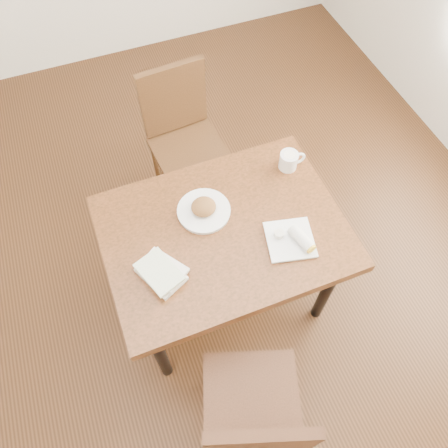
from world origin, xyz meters
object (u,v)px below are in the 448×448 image
object	(u,v)px
plate_burrito	(293,239)
chair_far	(183,133)
plate_scone	(204,209)
table	(224,239)
coffee_mug	(289,160)
chair_near	(254,418)
book_stack	(161,272)

from	to	relation	value
plate_burrito	chair_far	bearing A→B (deg)	101.77
chair_far	plate_scone	size ratio (longest dim) A/B	3.72
chair_far	plate_burrito	xyz separation A→B (m)	(0.21, -1.02, 0.22)
table	chair_far	distance (m)	0.85
table	coffee_mug	world-z (taller)	coffee_mug
chair_near	book_stack	size ratio (longest dim) A/B	3.80
table	chair_far	world-z (taller)	chair_far
table	book_stack	bearing A→B (deg)	-160.95
table	chair_near	xyz separation A→B (m)	(-0.17, -0.78, -0.12)
chair_near	plate_burrito	xyz separation A→B (m)	(0.44, 0.61, 0.22)
chair_near	plate_scone	bearing A→B (deg)	82.73
plate_scone	book_stack	distance (m)	0.37
chair_near	plate_scone	size ratio (longest dim) A/B	3.72
coffee_mug	table	bearing A→B (deg)	-152.24
table	plate_burrito	xyz separation A→B (m)	(0.27, -0.18, 0.11)
chair_near	coffee_mug	bearing A→B (deg)	58.73
chair_far	book_stack	bearing A→B (deg)	-112.66
plate_scone	chair_far	bearing A→B (deg)	80.87
plate_burrito	plate_scone	bearing A→B (deg)	137.40
plate_scone	coffee_mug	bearing A→B (deg)	12.37
chair_near	plate_burrito	bearing A→B (deg)	53.77
chair_far	plate_burrito	world-z (taller)	chair_far
chair_far	book_stack	world-z (taller)	chair_far
table	chair_near	bearing A→B (deg)	-102.32
table	chair_near	size ratio (longest dim) A/B	1.18
plate_scone	plate_burrito	distance (m)	0.45
coffee_mug	book_stack	world-z (taller)	coffee_mug
table	plate_scone	distance (m)	0.18
table	plate_burrito	distance (m)	0.34
chair_near	table	bearing A→B (deg)	77.68
chair_far	book_stack	size ratio (longest dim) A/B	3.80
table	coffee_mug	distance (m)	0.52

